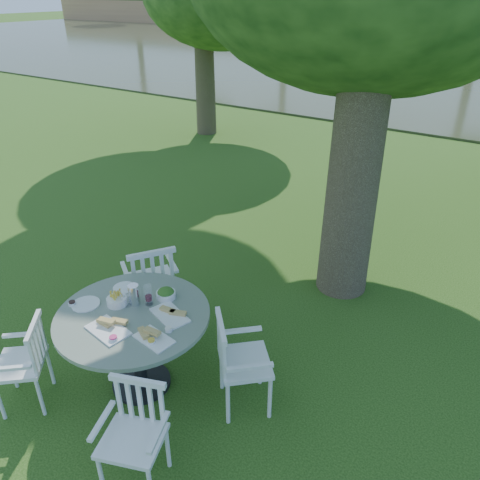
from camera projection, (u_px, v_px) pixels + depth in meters
name	position (u px, v px, depth m)	size (l,w,h in m)	color
ground	(231.00, 308.00, 5.66)	(140.00, 140.00, 0.00)	#193B0C
table	(135.00, 329.00, 4.26)	(1.38, 1.38, 0.85)	black
chair_ne	(234.00, 358.00, 4.11)	(0.65, 0.65, 0.94)	white
chair_nw	(152.00, 280.00, 5.12)	(0.69, 0.70, 1.02)	white
chair_sw	(29.00, 358.00, 4.17)	(0.60, 0.60, 0.87)	white
chair_se	(136.00, 425.00, 3.51)	(0.56, 0.55, 0.89)	white
tableware	(135.00, 305.00, 4.23)	(1.17, 0.88, 0.20)	white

